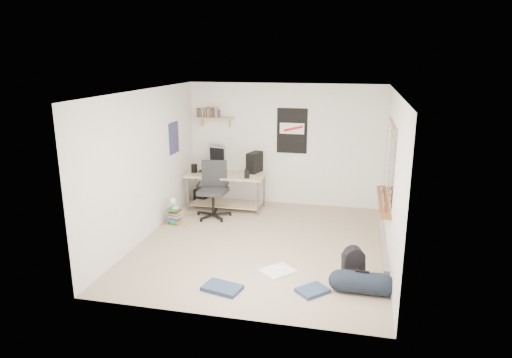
% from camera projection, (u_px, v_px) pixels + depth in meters
% --- Properties ---
extents(floor, '(4.00, 4.50, 0.01)m').
position_uv_depth(floor, '(262.00, 244.00, 7.59)').
color(floor, gray).
rests_on(floor, ground).
extents(ceiling, '(4.00, 4.50, 0.01)m').
position_uv_depth(ceiling, '(262.00, 91.00, 6.93)').
color(ceiling, white).
rests_on(ceiling, ground).
extents(back_wall, '(4.00, 0.01, 2.50)m').
position_uv_depth(back_wall, '(285.00, 145.00, 9.38)').
color(back_wall, silver).
rests_on(back_wall, ground).
extents(left_wall, '(0.01, 4.50, 2.50)m').
position_uv_depth(left_wall, '(146.00, 165.00, 7.69)').
color(left_wall, silver).
rests_on(left_wall, ground).
extents(right_wall, '(0.01, 4.50, 2.50)m').
position_uv_depth(right_wall, '(393.00, 178.00, 6.84)').
color(right_wall, silver).
rests_on(right_wall, ground).
extents(desk, '(1.58, 0.70, 0.72)m').
position_uv_depth(desk, '(226.00, 191.00, 9.26)').
color(desk, tan).
rests_on(desk, floor).
extents(monitor_left, '(0.40, 0.26, 0.43)m').
position_uv_depth(monitor_left, '(217.00, 160.00, 9.44)').
color(monitor_left, '#A0A1A5').
rests_on(monitor_left, desk).
extents(monitor_right, '(0.37, 0.16, 0.40)m').
position_uv_depth(monitor_right, '(217.00, 162.00, 9.36)').
color(monitor_right, '#A2A3A7').
rests_on(monitor_right, desk).
extents(pc_tower, '(0.29, 0.44, 0.42)m').
position_uv_depth(pc_tower, '(255.00, 162.00, 9.27)').
color(pc_tower, black).
rests_on(pc_tower, desk).
extents(keyboard, '(0.44, 0.21, 0.02)m').
position_uv_depth(keyboard, '(209.00, 171.00, 9.36)').
color(keyboard, black).
rests_on(keyboard, desk).
extents(speaker_left, '(0.10, 0.10, 0.18)m').
position_uv_depth(speaker_left, '(194.00, 169.00, 9.27)').
color(speaker_left, black).
rests_on(speaker_left, desk).
extents(speaker_right, '(0.09, 0.09, 0.18)m').
position_uv_depth(speaker_right, '(247.00, 174.00, 8.86)').
color(speaker_right, black).
rests_on(speaker_right, desk).
extents(office_chair, '(0.81, 0.81, 1.09)m').
position_uv_depth(office_chair, '(213.00, 193.00, 8.72)').
color(office_chair, '#262729').
rests_on(office_chair, floor).
extents(wall_shelf, '(0.80, 0.22, 0.24)m').
position_uv_depth(wall_shelf, '(215.00, 118.00, 9.44)').
color(wall_shelf, tan).
rests_on(wall_shelf, back_wall).
extents(poster_back_wall, '(0.62, 0.03, 0.92)m').
position_uv_depth(poster_back_wall, '(292.00, 131.00, 9.25)').
color(poster_back_wall, black).
rests_on(poster_back_wall, back_wall).
extents(poster_left_wall, '(0.02, 0.42, 0.60)m').
position_uv_depth(poster_left_wall, '(174.00, 138.00, 8.74)').
color(poster_left_wall, navy).
rests_on(poster_left_wall, left_wall).
extents(window, '(0.10, 1.50, 1.26)m').
position_uv_depth(window, '(389.00, 161.00, 7.08)').
color(window, brown).
rests_on(window, right_wall).
extents(baseboard_heater, '(0.08, 2.50, 0.18)m').
position_uv_depth(baseboard_heater, '(383.00, 242.00, 7.43)').
color(baseboard_heater, '#B7B2A8').
rests_on(baseboard_heater, floor).
extents(backpack, '(0.35, 0.31, 0.39)m').
position_uv_depth(backpack, '(353.00, 268.00, 6.30)').
color(backpack, black).
rests_on(backpack, floor).
extents(duffel_bag, '(0.30, 0.30, 0.58)m').
position_uv_depth(duffel_bag, '(362.00, 283.00, 5.99)').
color(duffel_bag, black).
rests_on(duffel_bag, floor).
extents(tshirt, '(0.56, 0.57, 0.04)m').
position_uv_depth(tshirt, '(278.00, 271.00, 6.58)').
color(tshirt, white).
rests_on(tshirt, floor).
extents(jeans_a, '(0.57, 0.43, 0.06)m').
position_uv_depth(jeans_a, '(222.00, 288.00, 6.09)').
color(jeans_a, navy).
rests_on(jeans_a, floor).
extents(jeans_b, '(0.49, 0.49, 0.05)m').
position_uv_depth(jeans_b, '(312.00, 290.00, 6.04)').
color(jeans_b, navy).
rests_on(jeans_b, floor).
extents(book_stack, '(0.46, 0.40, 0.29)m').
position_uv_depth(book_stack, '(175.00, 217.00, 8.43)').
color(book_stack, brown).
rests_on(book_stack, floor).
extents(desk_lamp, '(0.14, 0.21, 0.21)m').
position_uv_depth(desk_lamp, '(175.00, 205.00, 8.35)').
color(desk_lamp, white).
rests_on(desk_lamp, book_stack).
extents(subwoofer, '(0.33, 0.33, 0.31)m').
position_uv_depth(subwoofer, '(202.00, 196.00, 9.70)').
color(subwoofer, black).
rests_on(subwoofer, floor).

